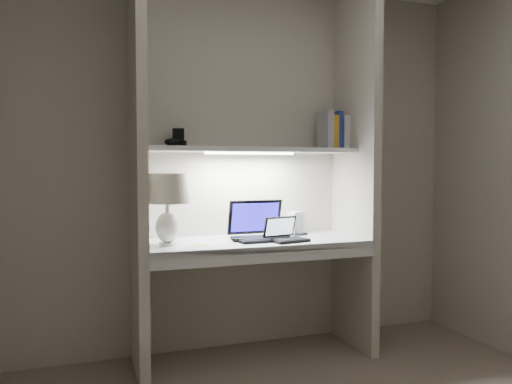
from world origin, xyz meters
name	(u,v)px	position (x,y,z in m)	size (l,w,h in m)	color
back_wall	(242,165)	(0.00, 1.50, 1.25)	(3.20, 0.01, 2.50)	beige
alcove_panel_left	(138,165)	(-0.73, 1.23, 1.25)	(0.06, 0.55, 2.50)	beige
alcove_panel_right	(355,165)	(0.73, 1.23, 1.25)	(0.06, 0.55, 2.50)	beige
desk	(255,243)	(0.00, 1.23, 0.75)	(1.40, 0.55, 0.04)	white
desk_apron	(269,254)	(0.00, 0.96, 0.72)	(1.46, 0.03, 0.10)	silver
shelf	(250,150)	(0.00, 1.32, 1.35)	(1.40, 0.36, 0.03)	silver
strip_light	(250,153)	(0.00, 1.32, 1.33)	(0.60, 0.04, 0.01)	white
table_lamp	(167,197)	(-0.56, 1.19, 1.06)	(0.29, 0.29, 0.43)	white
laptop_main	(260,230)	(0.05, 1.26, 0.83)	(0.38, 0.33, 0.25)	black
laptop_netbook	(285,235)	(0.17, 1.12, 0.81)	(0.27, 0.25, 0.15)	black
speaker	(296,223)	(0.37, 1.41, 0.85)	(0.11, 0.08, 0.15)	silver
mouse	(238,240)	(-0.13, 1.18, 0.79)	(0.09, 0.05, 0.03)	black
cable_coil	(301,234)	(0.38, 1.35, 0.78)	(0.10, 0.10, 0.01)	black
sticky_note	(201,245)	(-0.37, 1.13, 0.77)	(0.07, 0.07, 0.00)	yellow
book_row	(338,131)	(0.65, 1.33, 1.49)	(0.24, 0.17, 0.26)	silver
shelf_box	(178,138)	(-0.45, 1.42, 1.43)	(0.07, 0.05, 0.12)	black
shelf_gadget	(173,142)	(-0.51, 1.31, 1.39)	(0.12, 0.09, 0.05)	black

